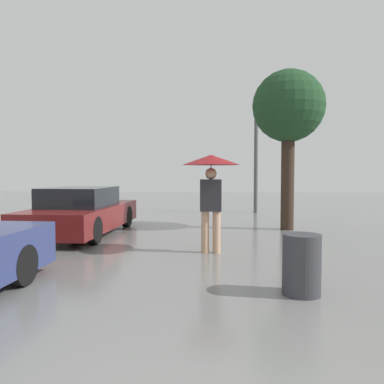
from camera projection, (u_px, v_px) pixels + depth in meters
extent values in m
cylinder|color=tan|center=(205.00, 232.00, 7.26)|extent=(0.15, 0.15, 0.82)
cylinder|color=tan|center=(217.00, 232.00, 7.24)|extent=(0.15, 0.15, 0.82)
cube|color=#2D2D33|center=(211.00, 195.00, 7.22)|extent=(0.41, 0.24, 0.61)
sphere|color=tan|center=(211.00, 174.00, 7.20)|extent=(0.22, 0.22, 0.22)
cylinder|color=#515456|center=(211.00, 182.00, 7.20)|extent=(0.02, 0.02, 0.65)
cone|color=maroon|center=(211.00, 160.00, 7.18)|extent=(1.11, 1.11, 0.19)
cylinder|color=black|center=(22.00, 265.00, 5.13)|extent=(0.18, 0.57, 0.57)
cube|color=maroon|center=(83.00, 216.00, 9.55)|extent=(1.71, 4.31, 0.56)
cube|color=black|center=(80.00, 197.00, 9.31)|extent=(1.46, 1.94, 0.47)
cylinder|color=black|center=(75.00, 216.00, 10.95)|extent=(0.18, 0.61, 0.61)
cylinder|color=black|center=(127.00, 216.00, 10.81)|extent=(0.18, 0.61, 0.61)
cylinder|color=black|center=(27.00, 229.00, 8.29)|extent=(0.18, 0.61, 0.61)
cylinder|color=black|center=(94.00, 230.00, 8.15)|extent=(0.18, 0.61, 0.61)
cylinder|color=#38281E|center=(288.00, 178.00, 10.23)|extent=(0.36, 0.36, 2.84)
sphere|color=#1E4223|center=(288.00, 106.00, 10.14)|extent=(1.95, 1.95, 1.95)
cylinder|color=#515456|center=(256.00, 161.00, 14.67)|extent=(0.15, 0.15, 4.10)
sphere|color=beige|center=(256.00, 105.00, 14.57)|extent=(0.34, 0.34, 0.34)
cylinder|color=#38383D|center=(302.00, 264.00, 4.75)|extent=(0.48, 0.48, 0.77)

